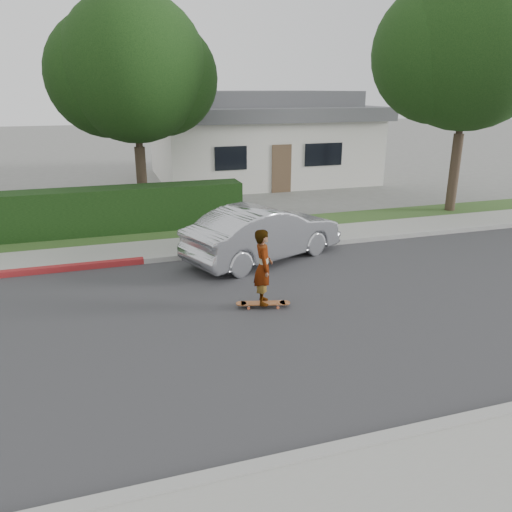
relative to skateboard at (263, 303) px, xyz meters
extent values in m
plane|color=slate|center=(-3.15, -0.45, -0.10)|extent=(120.00, 120.00, 0.00)
cube|color=#2D2D30|center=(-3.15, -0.45, -0.10)|extent=(60.00, 8.00, 0.01)
cube|color=#9E9E99|center=(-3.15, -4.55, -0.03)|extent=(60.00, 0.20, 0.15)
cube|color=#9E9E99|center=(-3.15, 3.65, -0.03)|extent=(60.00, 0.20, 0.15)
cube|color=gray|center=(-3.15, 4.55, -0.04)|extent=(60.00, 1.60, 0.12)
cube|color=#2D4C1E|center=(-3.15, 6.15, -0.05)|extent=(60.00, 1.60, 0.10)
cylinder|color=#33261C|center=(-1.65, 8.55, 1.16)|extent=(0.36, 0.36, 2.52)
cylinder|color=#33261C|center=(-1.65, 8.55, 3.05)|extent=(0.24, 0.24, 2.10)
sphere|color=black|center=(-1.65, 8.55, 4.94)|extent=(4.80, 4.80, 4.80)
sphere|color=black|center=(-2.45, 8.95, 4.74)|extent=(4.08, 4.08, 4.08)
sphere|color=black|center=(-0.75, 8.85, 4.64)|extent=(3.84, 3.84, 3.84)
cylinder|color=#33261C|center=(9.35, 6.05, 1.34)|extent=(0.36, 0.36, 2.88)
cylinder|color=#33261C|center=(9.35, 6.05, 3.50)|extent=(0.24, 0.24, 2.40)
sphere|color=black|center=(9.35, 6.05, 5.66)|extent=(5.60, 5.60, 5.60)
sphere|color=black|center=(8.55, 6.45, 5.46)|extent=(4.76, 4.76, 4.76)
sphere|color=black|center=(10.25, 6.35, 5.36)|extent=(4.48, 4.48, 4.48)
cube|color=beige|center=(4.85, 15.55, 1.40)|extent=(10.00, 8.00, 3.00)
cube|color=#4C4C51|center=(4.85, 15.55, 3.20)|extent=(10.60, 8.60, 0.60)
cube|color=#4C4C51|center=(4.85, 15.55, 3.80)|extent=(8.40, 6.40, 0.80)
cube|color=black|center=(2.35, 11.53, 1.50)|extent=(1.40, 0.06, 1.00)
cube|color=black|center=(6.65, 11.53, 1.50)|extent=(1.80, 0.06, 1.00)
cube|color=brown|center=(4.65, 11.53, 0.95)|extent=(0.90, 0.06, 2.10)
cylinder|color=#E0693D|center=(-0.32, -0.01, -0.06)|extent=(0.07, 0.05, 0.06)
cylinder|color=#E0693D|center=(-0.28, 0.16, -0.06)|extent=(0.07, 0.05, 0.06)
cylinder|color=#E0693D|center=(0.28, -0.16, -0.06)|extent=(0.07, 0.05, 0.06)
cylinder|color=#E0693D|center=(0.32, 0.01, -0.06)|extent=(0.07, 0.05, 0.06)
cube|color=silver|center=(-0.30, 0.08, -0.02)|extent=(0.10, 0.19, 0.03)
cube|color=silver|center=(0.30, -0.08, -0.02)|extent=(0.10, 0.19, 0.03)
cube|color=brown|center=(0.00, 0.00, 0.01)|extent=(0.95, 0.46, 0.02)
cylinder|color=brown|center=(-0.45, 0.12, 0.01)|extent=(0.28, 0.28, 0.02)
cylinder|color=brown|center=(0.45, -0.12, 0.01)|extent=(0.28, 0.28, 0.02)
imported|color=white|center=(0.00, 0.00, 0.82)|extent=(0.50, 0.66, 1.61)
imported|color=#AFB1B6|center=(1.02, 3.03, 0.64)|extent=(4.74, 3.16, 1.48)
camera|label=1|loc=(-3.05, -9.18, 4.32)|focal=35.00mm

